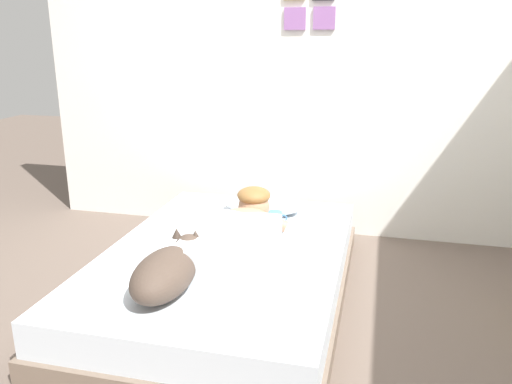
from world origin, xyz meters
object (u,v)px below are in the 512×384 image
object	(u,v)px
bed	(226,273)
dog	(168,270)
person_lying	(238,235)
pillow	(263,205)
coffee_cup	(275,217)
cell_phone	(267,259)

from	to	relation	value
bed	dog	world-z (taller)	dog
person_lying	pillow	bearing A→B (deg)	91.32
person_lying	coffee_cup	world-z (taller)	person_lying
dog	cell_phone	size ratio (longest dim) A/B	4.11
bed	dog	xyz separation A→B (m)	(-0.11, -0.54, 0.25)
coffee_cup	cell_phone	world-z (taller)	coffee_cup
pillow	cell_phone	xyz separation A→B (m)	(0.19, -0.74, -0.05)
pillow	person_lying	xyz separation A→B (m)	(0.02, -0.69, 0.05)
coffee_cup	dog	bearing A→B (deg)	-106.41
pillow	coffee_cup	size ratio (longest dim) A/B	4.16
pillow	coffee_cup	bearing A→B (deg)	-56.56
person_lying	dog	world-z (taller)	person_lying
pillow	person_lying	distance (m)	0.69
person_lying	dog	bearing A→B (deg)	-111.17
pillow	dog	world-z (taller)	dog
bed	pillow	bearing A→B (deg)	84.32
dog	cell_phone	world-z (taller)	dog
bed	cell_phone	xyz separation A→B (m)	(0.25, -0.09, 0.16)
person_lying	bed	bearing A→B (deg)	153.75
bed	pillow	size ratio (longest dim) A/B	3.80
dog	coffee_cup	xyz separation A→B (m)	(0.30, 1.01, -0.07)
cell_phone	bed	bearing A→B (deg)	160.86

